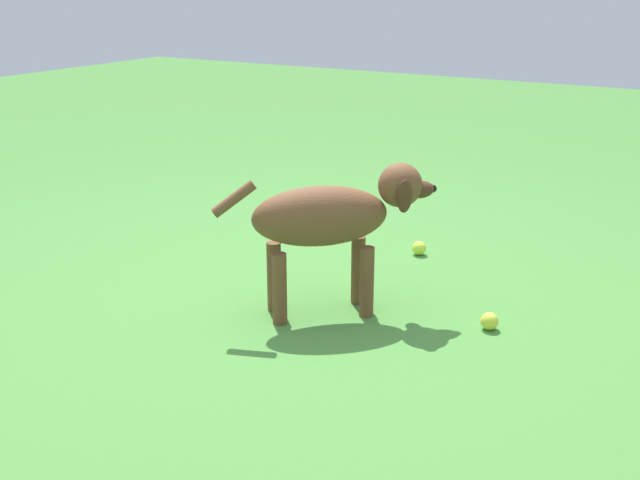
% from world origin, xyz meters
% --- Properties ---
extents(ground, '(14.00, 14.00, 0.00)m').
position_xyz_m(ground, '(0.00, 0.00, 0.00)').
color(ground, '#478438').
extents(dog, '(0.62, 0.66, 0.58)m').
position_xyz_m(dog, '(0.08, 0.23, 0.38)').
color(dog, brown).
rests_on(dog, ground).
extents(tennis_ball_0, '(0.07, 0.07, 0.07)m').
position_xyz_m(tennis_ball_0, '(-0.08, 0.82, 0.03)').
color(tennis_ball_0, '#D2D73F').
rests_on(tennis_ball_0, ground).
extents(tennis_ball_1, '(0.07, 0.07, 0.07)m').
position_xyz_m(tennis_ball_1, '(-0.69, 0.26, 0.03)').
color(tennis_ball_1, '#C8E440').
rests_on(tennis_ball_1, ground).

